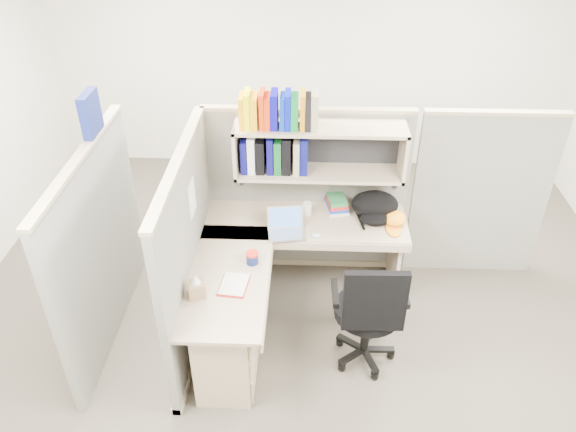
{
  "coord_description": "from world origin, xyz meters",
  "views": [
    {
      "loc": [
        0.01,
        -3.42,
        3.47
      ],
      "look_at": [
        -0.14,
        0.25,
        0.99
      ],
      "focal_mm": 35.0,
      "sensor_mm": 36.0,
      "label": 1
    }
  ],
  "objects_px": {
    "desk": "(251,313)",
    "snack_canister": "(252,258)",
    "laptop": "(287,224)",
    "task_chair": "(367,328)",
    "backpack": "(375,208)"
  },
  "relations": [
    {
      "from": "backpack",
      "to": "task_chair",
      "type": "height_order",
      "value": "task_chair"
    },
    {
      "from": "backpack",
      "to": "laptop",
      "type": "bearing_deg",
      "value": -154.15
    },
    {
      "from": "laptop",
      "to": "task_chair",
      "type": "xyz_separation_m",
      "value": [
        0.64,
        -0.7,
        -0.46
      ]
    },
    {
      "from": "snack_canister",
      "to": "task_chair",
      "type": "bearing_deg",
      "value": -19.5
    },
    {
      "from": "laptop",
      "to": "task_chair",
      "type": "bearing_deg",
      "value": -55.47
    },
    {
      "from": "backpack",
      "to": "task_chair",
      "type": "distance_m",
      "value": 1.07
    },
    {
      "from": "laptop",
      "to": "snack_canister",
      "type": "relative_size",
      "value": 3.02
    },
    {
      "from": "laptop",
      "to": "backpack",
      "type": "bearing_deg",
      "value": 10.87
    },
    {
      "from": "backpack",
      "to": "snack_canister",
      "type": "xyz_separation_m",
      "value": [
        -1.0,
        -0.64,
        -0.07
      ]
    },
    {
      "from": "backpack",
      "to": "desk",
      "type": "bearing_deg",
      "value": -131.21
    },
    {
      "from": "laptop",
      "to": "task_chair",
      "type": "relative_size",
      "value": 0.28
    },
    {
      "from": "desk",
      "to": "snack_canister",
      "type": "bearing_deg",
      "value": 89.55
    },
    {
      "from": "laptop",
      "to": "task_chair",
      "type": "distance_m",
      "value": 1.05
    },
    {
      "from": "snack_canister",
      "to": "desk",
      "type": "bearing_deg",
      "value": -90.45
    },
    {
      "from": "task_chair",
      "to": "snack_canister",
      "type": "bearing_deg",
      "value": 160.5
    }
  ]
}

